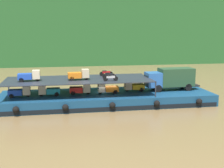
% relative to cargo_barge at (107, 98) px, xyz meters
% --- Properties ---
extents(ground_plane, '(400.00, 400.00, 0.00)m').
position_rel_cargo_barge_xyz_m(ground_plane, '(0.00, 0.04, -0.75)').
color(ground_plane, brown).
extents(cargo_barge, '(28.32, 8.72, 1.50)m').
position_rel_cargo_barge_xyz_m(cargo_barge, '(0.00, 0.00, 0.00)').
color(cargo_barge, navy).
rests_on(cargo_barge, ground).
extents(covered_lorry, '(7.92, 2.53, 3.10)m').
position_rel_cargo_barge_xyz_m(covered_lorry, '(9.18, 0.39, 2.44)').
color(covered_lorry, '#285BA3').
rests_on(covered_lorry, cargo_barge).
extents(cargo_rack, '(19.12, 7.30, 2.00)m').
position_rel_cargo_barge_xyz_m(cargo_rack, '(-3.80, 0.04, 2.69)').
color(cargo_rack, '#232833').
rests_on(cargo_rack, cargo_barge).
extents(mini_truck_lower_stern, '(2.76, 1.24, 1.38)m').
position_rel_cargo_barge_xyz_m(mini_truck_lower_stern, '(-11.27, -0.51, 1.44)').
color(mini_truck_lower_stern, '#1E47B7').
rests_on(mini_truck_lower_stern, cargo_barge).
extents(mini_truck_lower_aft, '(2.77, 1.25, 1.38)m').
position_rel_cargo_barge_xyz_m(mini_truck_lower_aft, '(-7.66, -0.45, 1.44)').
color(mini_truck_lower_aft, teal).
rests_on(mini_truck_lower_aft, cargo_barge).
extents(mini_truck_lower_mid, '(2.79, 1.29, 1.38)m').
position_rel_cargo_barge_xyz_m(mini_truck_lower_mid, '(-3.58, -0.25, 1.44)').
color(mini_truck_lower_mid, red).
rests_on(mini_truck_lower_mid, cargo_barge).
extents(mini_truck_lower_fore, '(2.76, 1.23, 1.38)m').
position_rel_cargo_barge_xyz_m(mini_truck_lower_fore, '(0.03, -0.43, 1.44)').
color(mini_truck_lower_fore, orange).
rests_on(mini_truck_lower_fore, cargo_barge).
extents(mini_truck_lower_bow, '(2.76, 1.24, 1.38)m').
position_rel_cargo_barge_xyz_m(mini_truck_lower_bow, '(3.88, 0.56, 1.44)').
color(mini_truck_lower_bow, gold).
rests_on(mini_truck_lower_bow, cargo_barge).
extents(mini_truck_upper_stern, '(2.79, 1.29, 1.38)m').
position_rel_cargo_barge_xyz_m(mini_truck_upper_stern, '(-10.00, -0.47, 3.44)').
color(mini_truck_upper_stern, '#1E47B7').
rests_on(mini_truck_upper_stern, cargo_rack).
extents(mini_truck_upper_mid, '(2.78, 1.27, 1.38)m').
position_rel_cargo_barge_xyz_m(mini_truck_upper_mid, '(-3.76, -0.57, 3.44)').
color(mini_truck_upper_mid, orange).
rests_on(mini_truck_upper_mid, cargo_rack).
extents(motorcycle_upper_port, '(1.90, 0.55, 0.87)m').
position_rel_cargo_barge_xyz_m(motorcycle_upper_port, '(0.13, -2.15, 3.18)').
color(motorcycle_upper_port, black).
rests_on(motorcycle_upper_port, cargo_rack).
extents(motorcycle_upper_centre, '(1.89, 0.55, 0.87)m').
position_rel_cargo_barge_xyz_m(motorcycle_upper_centre, '(0.29, 0.04, 3.18)').
color(motorcycle_upper_centre, black).
rests_on(motorcycle_upper_centre, cargo_rack).
extents(motorcycle_upper_stbd, '(1.90, 0.55, 0.87)m').
position_rel_cargo_barge_xyz_m(motorcycle_upper_stbd, '(0.23, 2.23, 3.18)').
color(motorcycle_upper_stbd, black).
rests_on(motorcycle_upper_stbd, cargo_rack).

